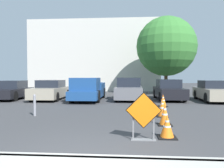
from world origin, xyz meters
The scene contains 17 objects.
ground_plane centered at (0.00, 10.00, 0.00)m, with size 96.00×96.00×0.00m, color #3D3D3F.
curb_lip centered at (0.00, 0.00, 0.07)m, with size 23.66×0.20×0.14m.
road_closed_sign centered at (1.35, 1.59, 0.68)m, with size 0.96×0.20×1.28m.
traffic_cone_nearest centered at (2.01, 1.90, 0.30)m, with size 0.51×0.51×0.63m.
traffic_cone_second centered at (2.21, 3.49, 0.37)m, with size 0.48×0.48×0.76m.
traffic_cone_third centered at (2.37, 5.13, 0.37)m, with size 0.46×0.46×0.75m.
traffic_cone_fourth centered at (2.59, 6.68, 0.30)m, with size 0.39×0.39×0.61m.
traffic_cone_fifth centered at (2.91, 8.39, 0.33)m, with size 0.51×0.51×0.69m.
parked_car_nearest centered at (-7.76, 11.57, 0.66)m, with size 2.01×4.36×1.41m.
parked_car_second centered at (-4.85, 11.69, 0.68)m, with size 2.07×4.62×1.45m.
pickup_truck centered at (-1.93, 11.17, 0.74)m, with size 2.01×5.57×1.63m.
parked_car_third centered at (0.99, 11.82, 0.74)m, with size 2.00×4.23×1.63m.
parked_car_fourth centered at (3.90, 12.21, 0.69)m, with size 1.84×4.61×1.50m.
parked_car_fifth centered at (6.82, 11.46, 0.67)m, with size 2.02×4.52×1.44m.
bollard_nearest centered at (-3.08, 4.90, 0.49)m, with size 0.12×0.12×0.93m.
building_facade_backdrop centered at (-3.23, 23.56, 4.25)m, with size 15.76×5.00×8.51m.
street_tree_behind_lot centered at (4.48, 16.80, 4.55)m, with size 5.59×5.59×7.35m.
Camera 1 is at (0.95, -4.17, 1.68)m, focal length 35.00 mm.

